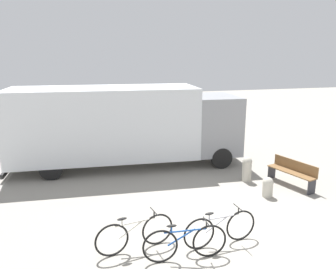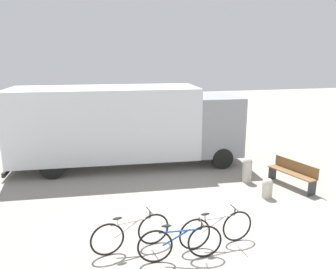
{
  "view_description": "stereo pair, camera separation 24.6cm",
  "coord_description": "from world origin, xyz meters",
  "px_view_note": "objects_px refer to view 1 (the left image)",
  "views": [
    {
      "loc": [
        -3.41,
        -6.48,
        4.3
      ],
      "look_at": [
        -0.55,
        4.06,
        1.61
      ],
      "focal_mm": 35.0,
      "sensor_mm": 36.0,
      "label": 1
    },
    {
      "loc": [
        -3.17,
        -6.54,
        4.3
      ],
      "look_at": [
        -0.55,
        4.06,
        1.61
      ],
      "focal_mm": 35.0,
      "sensor_mm": 36.0,
      "label": 2
    }
  ],
  "objects_px": {
    "bicycle_middle": "(185,243)",
    "bollard_near_bench": "(268,186)",
    "delivery_truck": "(124,123)",
    "bicycle_far": "(220,229)",
    "bollard_far_bench": "(247,168)",
    "bicycle_near": "(135,234)",
    "park_bench": "(292,172)"
  },
  "relations": [
    {
      "from": "bicycle_near",
      "to": "bollard_near_bench",
      "type": "xyz_separation_m",
      "value": [
        4.43,
        1.76,
        -0.07
      ]
    },
    {
      "from": "park_bench",
      "to": "bicycle_near",
      "type": "relative_size",
      "value": 0.96
    },
    {
      "from": "delivery_truck",
      "to": "bicycle_near",
      "type": "bearing_deg",
      "value": -91.64
    },
    {
      "from": "delivery_truck",
      "to": "bollard_far_bench",
      "type": "bearing_deg",
      "value": -32.19
    },
    {
      "from": "bicycle_far",
      "to": "bicycle_near",
      "type": "bearing_deg",
      "value": 166.25
    },
    {
      "from": "bicycle_near",
      "to": "bollard_far_bench",
      "type": "distance_m",
      "value": 5.41
    },
    {
      "from": "park_bench",
      "to": "bicycle_far",
      "type": "xyz_separation_m",
      "value": [
        -3.78,
        -2.63,
        -0.09
      ]
    },
    {
      "from": "bollard_near_bench",
      "to": "bicycle_far",
      "type": "bearing_deg",
      "value": -140.68
    },
    {
      "from": "park_bench",
      "to": "bollard_far_bench",
      "type": "bearing_deg",
      "value": 43.08
    },
    {
      "from": "delivery_truck",
      "to": "bicycle_middle",
      "type": "height_order",
      "value": "delivery_truck"
    },
    {
      "from": "bicycle_near",
      "to": "bicycle_middle",
      "type": "xyz_separation_m",
      "value": [
        0.96,
        -0.64,
        0.0
      ]
    },
    {
      "from": "bicycle_near",
      "to": "delivery_truck",
      "type": "bearing_deg",
      "value": 74.25
    },
    {
      "from": "park_bench",
      "to": "bicycle_middle",
      "type": "height_order",
      "value": "bicycle_middle"
    },
    {
      "from": "bicycle_near",
      "to": "bicycle_far",
      "type": "distance_m",
      "value": 1.94
    },
    {
      "from": "bicycle_middle",
      "to": "bollard_near_bench",
      "type": "bearing_deg",
      "value": 38.59
    },
    {
      "from": "park_bench",
      "to": "bicycle_far",
      "type": "distance_m",
      "value": 4.61
    },
    {
      "from": "delivery_truck",
      "to": "bicycle_middle",
      "type": "bearing_deg",
      "value": -82.69
    },
    {
      "from": "delivery_truck",
      "to": "bollard_far_bench",
      "type": "height_order",
      "value": "delivery_truck"
    },
    {
      "from": "park_bench",
      "to": "bicycle_middle",
      "type": "relative_size",
      "value": 0.95
    },
    {
      "from": "bollard_far_bench",
      "to": "park_bench",
      "type": "bearing_deg",
      "value": -30.89
    },
    {
      "from": "bollard_near_bench",
      "to": "bollard_far_bench",
      "type": "relative_size",
      "value": 0.72
    },
    {
      "from": "bicycle_near",
      "to": "bicycle_far",
      "type": "relative_size",
      "value": 0.99
    },
    {
      "from": "delivery_truck",
      "to": "bollard_far_bench",
      "type": "relative_size",
      "value": 10.38
    },
    {
      "from": "bollard_far_bench",
      "to": "delivery_truck",
      "type": "bearing_deg",
      "value": 143.59
    },
    {
      "from": "bicycle_middle",
      "to": "bollard_far_bench",
      "type": "relative_size",
      "value": 2.13
    },
    {
      "from": "delivery_truck",
      "to": "bollard_far_bench",
      "type": "xyz_separation_m",
      "value": [
        3.82,
        -2.82,
        -1.22
      ]
    },
    {
      "from": "bicycle_near",
      "to": "bollard_near_bench",
      "type": "bearing_deg",
      "value": 11.76
    },
    {
      "from": "park_bench",
      "to": "bollard_near_bench",
      "type": "distance_m",
      "value": 1.41
    },
    {
      "from": "bicycle_middle",
      "to": "bollard_near_bench",
      "type": "xyz_separation_m",
      "value": [
        3.47,
        2.39,
        -0.07
      ]
    },
    {
      "from": "bicycle_middle",
      "to": "bicycle_far",
      "type": "xyz_separation_m",
      "value": [
        0.96,
        0.34,
        0.0
      ]
    },
    {
      "from": "delivery_truck",
      "to": "bicycle_far",
      "type": "distance_m",
      "value": 6.48
    },
    {
      "from": "bicycle_middle",
      "to": "bicycle_far",
      "type": "bearing_deg",
      "value": 23.43
    }
  ]
}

